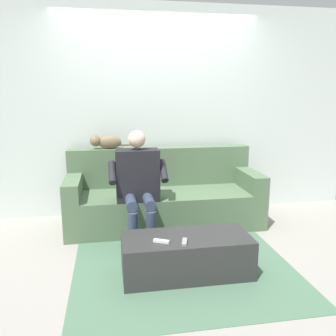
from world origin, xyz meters
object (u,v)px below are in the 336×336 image
Objects in this scene: couch at (164,198)px; remote_white at (161,241)px; person_solo_seated at (138,180)px; cat_on_backrest at (106,142)px; remote_gray at (185,242)px; coffee_table at (186,255)px.

couch is 16.89× the size of remote_white.
cat_on_backrest is (0.33, -0.67, 0.32)m from person_solo_seated.
remote_white is at bearing 96.48° from person_solo_seated.
remote_gray is at bearing 88.10° from couch.
person_solo_seated is 8.73× the size of remote_white.
couch is at bearing 13.92° from remote_gray.
person_solo_seated is (0.33, -0.84, 0.47)m from coffee_table.
cat_on_backrest is at bearing -48.52° from remote_white.
couch is 1.36m from remote_white.
coffee_table is at bearing -133.70° from remote_white.
couch is 0.63m from person_solo_seated.
cat_on_backrest is 3.93× the size of remote_white.
remote_white is at bearing 80.26° from couch.
cat_on_backrest reaches higher than coffee_table.
coffee_table is 1.02m from person_solo_seated.
cat_on_backrest is at bearing -21.24° from couch.
couch is 1.26m from coffee_table.
remote_white is 1.03× the size of remote_gray.
remote_gray is at bearing 106.61° from person_solo_seated.
coffee_table is 2.10× the size of cat_on_backrest.
couch reaches higher than remote_gray.
cat_on_backrest reaches higher than remote_white.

